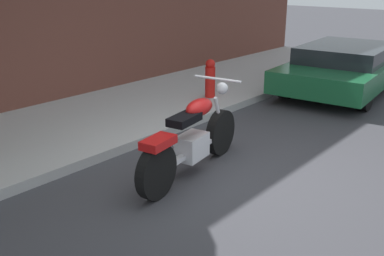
{
  "coord_description": "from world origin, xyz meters",
  "views": [
    {
      "loc": [
        -4.31,
        -3.14,
        2.49
      ],
      "look_at": [
        -0.26,
        0.33,
        0.63
      ],
      "focal_mm": 41.5,
      "sensor_mm": 36.0,
      "label": 1
    }
  ],
  "objects": [
    {
      "name": "motorcycle",
      "position": [
        -0.27,
        0.33,
        0.47
      ],
      "size": [
        2.23,
        0.73,
        1.16
      ],
      "color": "black",
      "rests_on": "ground"
    },
    {
      "name": "sidewalk",
      "position": [
        0.0,
        2.94,
        0.07
      ],
      "size": [
        18.62,
        2.84,
        0.14
      ],
      "primitive_type": "cube",
      "color": "#A5A5A5",
      "rests_on": "ground"
    },
    {
      "name": "fire_hydrant",
      "position": [
        2.49,
        2.21,
        0.46
      ],
      "size": [
        0.2,
        0.2,
        0.91
      ],
      "color": "red",
      "rests_on": "ground"
    },
    {
      "name": "ground_plane",
      "position": [
        0.0,
        0.0,
        0.0
      ],
      "size": [
        60.0,
        60.0,
        0.0
      ],
      "primitive_type": "plane",
      "color": "#38383D"
    },
    {
      "name": "parked_car_green",
      "position": [
        5.33,
        0.6,
        0.55
      ],
      "size": [
        4.5,
        2.3,
        1.03
      ],
      "color": "black",
      "rests_on": "ground"
    }
  ]
}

